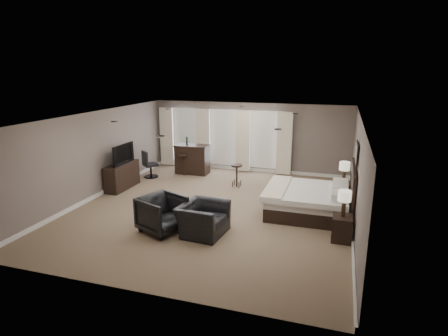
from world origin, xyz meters
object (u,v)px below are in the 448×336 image
(nightstand_far, at_px, (343,191))
(dresser, at_px, (122,176))
(desk_chair, at_px, (151,164))
(nightstand_near, at_px, (342,228))
(lamp_far, at_px, (344,172))
(armchair_far, at_px, (162,212))
(armchair_near, at_px, (203,214))
(bed, at_px, (309,189))
(bar_stool_left, at_px, (183,164))
(lamp_near, at_px, (344,204))
(tv, at_px, (121,161))
(bar_stool_right, at_px, (237,176))
(bar_counter, at_px, (192,159))

(nightstand_far, height_order, dresser, dresser)
(desk_chair, bearing_deg, nightstand_near, -167.80)
(lamp_far, xyz_separation_m, armchair_far, (-4.15, -3.68, -0.36))
(nightstand_far, relative_size, armchair_near, 0.46)
(armchair_near, bearing_deg, bed, -42.47)
(lamp_far, distance_m, armchair_far, 5.56)
(dresser, bearing_deg, nightstand_near, -15.14)
(lamp_far, relative_size, bar_stool_left, 0.81)
(lamp_near, bearing_deg, tv, 164.86)
(bar_stool_left, height_order, bar_stool_right, bar_stool_left)
(desk_chair, bearing_deg, bar_counter, -103.93)
(dresser, bearing_deg, bar_counter, 57.49)
(lamp_near, bearing_deg, nightstand_far, 90.00)
(nightstand_near, relative_size, lamp_near, 0.96)
(bar_counter, xyz_separation_m, bar_stool_left, (-0.26, -0.31, -0.15))
(nightstand_far, distance_m, tv, 7.03)
(dresser, xyz_separation_m, bar_counter, (1.52, 2.38, 0.13))
(nightstand_far, distance_m, armchair_near, 4.73)
(armchair_far, bearing_deg, lamp_far, -26.23)
(bar_stool_left, relative_size, desk_chair, 0.80)
(nightstand_far, height_order, bar_stool_right, bar_stool_right)
(armchair_near, xyz_separation_m, bar_stool_right, (-0.21, 3.77, -0.12))
(lamp_far, relative_size, desk_chair, 0.64)
(bed, bearing_deg, tv, 175.99)
(nightstand_far, relative_size, bar_stool_right, 0.70)
(lamp_far, relative_size, dresser, 0.44)
(bar_stool_left, bearing_deg, armchair_far, -72.18)
(tv, xyz_separation_m, armchair_far, (2.77, -2.65, -0.43))
(nightstand_far, bearing_deg, bar_stool_right, 175.50)
(bed, height_order, tv, bed)
(bar_stool_left, distance_m, desk_chair, 1.17)
(bed, xyz_separation_m, lamp_near, (0.89, -1.45, 0.19))
(armchair_near, xyz_separation_m, armchair_far, (-0.98, -0.17, -0.01))
(bed, distance_m, nightstand_far, 1.76)
(tv, height_order, bar_stool_right, tv)
(dresser, height_order, bar_counter, bar_counter)
(bar_counter, relative_size, bar_stool_right, 1.65)
(bar_counter, bearing_deg, nightstand_far, -14.05)
(nightstand_far, distance_m, bar_stool_left, 5.76)
(bed, relative_size, dresser, 1.53)
(lamp_near, bearing_deg, bed, 121.54)
(dresser, bearing_deg, bar_stool_left, 58.84)
(tv, bearing_deg, bar_stool_left, -31.16)
(dresser, distance_m, bar_stool_right, 3.77)
(armchair_near, bearing_deg, armchair_far, 105.43)
(nightstand_far, bearing_deg, bar_stool_left, 169.53)
(nightstand_far, height_order, lamp_near, lamp_near)
(nightstand_far, bearing_deg, bed, -121.54)
(nightstand_far, bearing_deg, desk_chair, 176.51)
(armchair_far, distance_m, desk_chair, 4.79)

